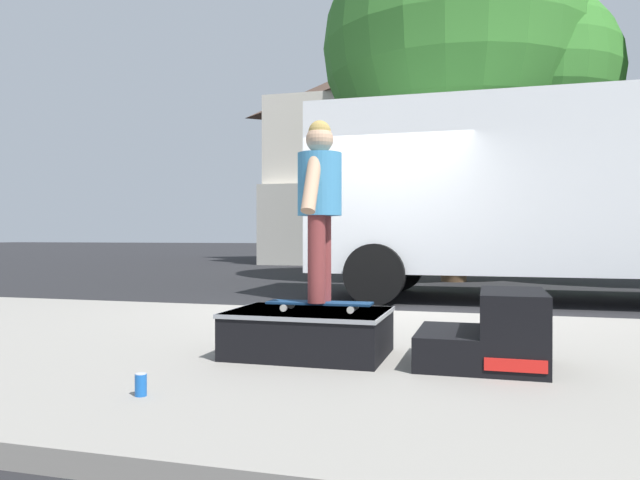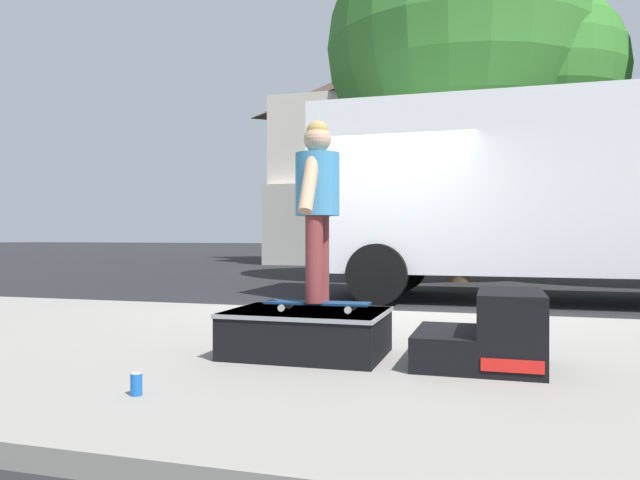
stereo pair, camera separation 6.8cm
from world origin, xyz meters
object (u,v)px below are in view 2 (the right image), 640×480
object	(u,v)px
skateboard	(317,303)
skate_box	(307,331)
soda_can	(136,384)
street_tree_neighbour	(474,54)
box_truck	(544,191)
skater_kid	(317,195)
kicker_ramp	(491,335)

from	to	relation	value
skateboard	skate_box	bearing A→B (deg)	165.61
soda_can	street_tree_neighbour	bearing A→B (deg)	82.19
box_truck	soda_can	bearing A→B (deg)	-110.92
skater_kid	box_truck	xyz separation A→B (m)	(1.96, 5.56, 0.39)
skate_box	skater_kid	world-z (taller)	skater_kid
soda_can	street_tree_neighbour	world-z (taller)	street_tree_neighbour
skate_box	soda_can	size ratio (longest dim) A/B	9.25
skater_kid	skateboard	bearing A→B (deg)	0.00
skate_box	box_truck	bearing A→B (deg)	69.64
skateboard	box_truck	bearing A→B (deg)	70.53
kicker_ramp	skater_kid	bearing A→B (deg)	-178.95
kicker_ramp	skateboard	bearing A→B (deg)	-178.95
skate_box	skater_kid	bearing A→B (deg)	-14.39
street_tree_neighbour	skater_kid	bearing A→B (deg)	-94.88
skate_box	box_truck	distance (m)	6.07
kicker_ramp	soda_can	xyz separation A→B (m)	(-1.90, -1.34, -0.15)
skate_box	street_tree_neighbour	size ratio (longest dim) A/B	0.14
kicker_ramp	street_tree_neighbour	size ratio (longest dim) A/B	0.11
street_tree_neighbour	box_truck	bearing A→B (deg)	-72.67
skateboard	skater_kid	world-z (taller)	skater_kid
street_tree_neighbour	skateboard	bearing A→B (deg)	-94.88
skateboard	street_tree_neighbour	world-z (taller)	street_tree_neighbour
box_truck	skater_kid	bearing A→B (deg)	-109.47
skateboard	kicker_ramp	bearing A→B (deg)	1.05
skateboard	soda_can	xyz separation A→B (m)	(-0.66, -1.32, -0.33)
skater_kid	box_truck	world-z (taller)	box_truck
soda_can	box_truck	bearing A→B (deg)	69.08
kicker_ramp	skater_kid	xyz separation A→B (m)	(-1.23, -0.02, 0.98)
skate_box	box_truck	world-z (taller)	box_truck
skateboard	box_truck	xyz separation A→B (m)	(1.96, 5.56, 1.19)
skater_kid	street_tree_neighbour	world-z (taller)	street_tree_neighbour
kicker_ramp	skater_kid	distance (m)	1.57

